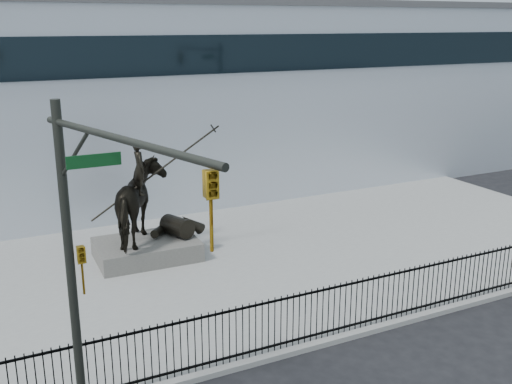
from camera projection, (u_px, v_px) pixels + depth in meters
name	position (u px, v px, depth m)	size (l,w,h in m)	color
ground	(367.00, 360.00, 15.23)	(120.00, 120.00, 0.00)	black
plaza	(248.00, 263.00, 21.24)	(30.00, 12.00, 0.15)	gray
building	(140.00, 98.00, 31.23)	(44.00, 14.00, 9.00)	silver
picket_fence	(340.00, 308.00, 16.06)	(22.10, 0.10, 1.50)	black
statue_plinth	(147.00, 249.00, 21.37)	(3.52, 2.42, 0.66)	#504D4A
equestrian_statue	(146.00, 203.00, 20.93)	(4.51, 2.85, 3.82)	black
traffic_signal_left	(92.00, 270.00, 10.70)	(1.52, 4.84, 7.00)	#242721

